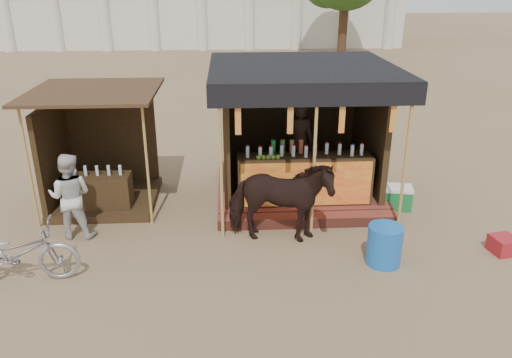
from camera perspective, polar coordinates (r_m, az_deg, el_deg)
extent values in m
plane|color=#846B4C|center=(7.78, 0.69, -12.03)|extent=(120.00, 120.00, 0.00)
cube|color=brown|center=(10.90, 4.68, -0.95)|extent=(3.40, 2.80, 0.22)
cube|color=brown|center=(9.51, 5.92, -4.66)|extent=(3.40, 0.35, 0.20)
cube|color=#3B2915|center=(9.80, 5.52, 0.02)|extent=(2.60, 0.55, 0.95)
cube|color=red|center=(9.54, 5.77, -0.62)|extent=(2.50, 0.02, 0.88)
cube|color=#3B2915|center=(11.63, 4.07, 7.66)|extent=(3.00, 0.12, 2.50)
cube|color=#3B2915|center=(10.34, -3.39, 5.81)|extent=(0.12, 2.50, 2.50)
cube|color=#3B2915|center=(10.75, 12.90, 5.94)|extent=(0.12, 2.50, 2.50)
cube|color=black|center=(9.96, 5.32, 12.70)|extent=(3.60, 3.60, 0.06)
cube|color=black|center=(8.27, 7.06, 9.41)|extent=(3.60, 0.06, 0.36)
cylinder|color=tan|center=(8.52, -4.02, 1.50)|extent=(0.06, 0.06, 2.75)
cylinder|color=tan|center=(8.64, 6.66, 1.71)|extent=(0.06, 0.06, 2.75)
cylinder|color=tan|center=(9.05, 16.70, 1.85)|extent=(0.06, 0.06, 2.75)
cube|color=red|center=(8.26, -2.07, 6.91)|extent=(0.10, 0.02, 0.55)
cube|color=red|center=(8.32, 3.95, 6.98)|extent=(0.10, 0.02, 0.55)
cube|color=red|center=(8.48, 9.81, 6.99)|extent=(0.10, 0.02, 0.55)
cube|color=red|center=(8.71, 15.42, 6.92)|extent=(0.10, 0.02, 0.55)
imported|color=black|center=(10.65, 4.96, 4.15)|extent=(0.73, 0.59, 1.75)
cube|color=#3B2915|center=(10.84, -16.56, -2.18)|extent=(2.00, 2.00, 0.15)
cube|color=#3B2915|center=(11.37, -16.09, 4.28)|extent=(1.90, 0.10, 2.10)
cube|color=#3B2915|center=(10.76, -22.05, 2.51)|extent=(0.10, 1.90, 2.10)
cube|color=#472D19|center=(10.06, -18.09, 9.48)|extent=(2.40, 2.40, 0.06)
cylinder|color=tan|center=(9.83, -24.51, 1.10)|extent=(0.05, 0.05, 2.35)
cylinder|color=tan|center=(9.27, -12.33, 1.45)|extent=(0.05, 0.05, 2.35)
cube|color=#3B2915|center=(10.27, -17.34, -1.67)|extent=(1.20, 0.50, 0.80)
imported|color=black|center=(8.61, 2.71, -2.60)|extent=(1.92, 1.07, 1.54)
imported|color=#9D9CA5|center=(8.44, -25.70, -7.69)|extent=(1.89, 0.79, 0.97)
imported|color=silver|center=(9.36, -20.46, -1.85)|extent=(0.78, 0.62, 1.57)
cylinder|color=#185CB5|center=(8.41, 14.47, -7.33)|extent=(0.73, 0.73, 0.67)
cube|color=maroon|center=(9.51, 26.43, -6.75)|extent=(0.46, 0.46, 0.29)
cube|color=#186D31|center=(10.49, 15.61, -2.16)|extent=(0.69, 0.53, 0.40)
cube|color=white|center=(10.40, 15.74, -1.00)|extent=(0.71, 0.56, 0.06)
cylinder|color=silver|center=(35.60, -26.72, 15.78)|extent=(0.70, 0.70, 3.60)
cylinder|color=silver|center=(34.57, -21.97, 16.38)|extent=(0.70, 0.70, 3.60)
cylinder|color=silver|center=(33.77, -16.93, 16.89)|extent=(0.70, 0.70, 3.60)
cylinder|color=silver|center=(33.23, -11.66, 17.29)|extent=(0.70, 0.70, 3.60)
cylinder|color=silver|center=(32.96, -6.25, 17.55)|extent=(0.70, 0.70, 3.60)
cylinder|color=silver|center=(32.95, -0.78, 17.67)|extent=(0.70, 0.70, 3.60)
cylinder|color=silver|center=(33.22, 4.66, 17.64)|extent=(0.70, 0.70, 3.60)
cylinder|color=silver|center=(33.76, 9.95, 17.47)|extent=(0.70, 0.70, 3.60)
cylinder|color=silver|center=(34.54, 15.03, 17.17)|extent=(0.70, 0.70, 3.60)
cylinder|color=#382314|center=(29.24, 9.93, 17.19)|extent=(0.50, 0.50, 4.00)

